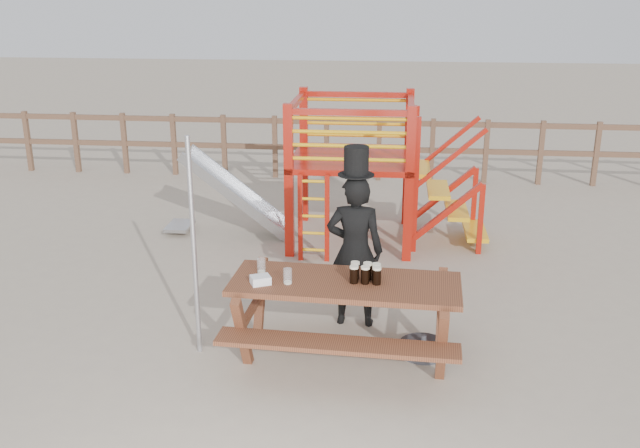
% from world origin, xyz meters
% --- Properties ---
extents(ground, '(60.00, 60.00, 0.00)m').
position_xyz_m(ground, '(0.00, 0.00, 0.00)').
color(ground, tan).
rests_on(ground, ground).
extents(back_fence, '(15.09, 0.09, 1.20)m').
position_xyz_m(back_fence, '(0.00, 7.00, 0.74)').
color(back_fence, brown).
rests_on(back_fence, ground).
extents(playground_fort, '(4.71, 1.84, 2.10)m').
position_xyz_m(playground_fort, '(0.12, 3.58, 1.07)').
color(playground_fort, '#AC170B').
rests_on(playground_fort, ground).
extents(picnic_table, '(2.27, 1.62, 0.85)m').
position_xyz_m(picnic_table, '(0.36, -0.03, 0.54)').
color(picnic_table, brown).
rests_on(picnic_table, ground).
extents(man_with_hat, '(0.63, 0.42, 1.99)m').
position_xyz_m(man_with_hat, '(0.40, 0.82, 0.89)').
color(man_with_hat, black).
rests_on(man_with_hat, ground).
extents(metal_pole, '(0.05, 0.05, 2.23)m').
position_xyz_m(metal_pole, '(-1.12, 0.00, 1.12)').
color(metal_pole, '#B2B2B7').
rests_on(metal_pole, ground).
extents(parasol_base, '(0.49, 0.49, 0.21)m').
position_xyz_m(parasol_base, '(1.15, 0.19, 0.06)').
color(parasol_base, '#343338').
rests_on(parasol_base, ground).
extents(paper_bag, '(0.22, 0.20, 0.08)m').
position_xyz_m(paper_bag, '(-0.43, -0.18, 0.89)').
color(paper_bag, white).
rests_on(paper_bag, picnic_table).
extents(stout_pints, '(0.30, 0.19, 0.17)m').
position_xyz_m(stout_pints, '(0.56, -0.01, 0.94)').
color(stout_pints, black).
rests_on(stout_pints, picnic_table).
extents(empty_glasses, '(0.38, 0.32, 0.15)m').
position_xyz_m(empty_glasses, '(-0.33, -0.02, 0.92)').
color(empty_glasses, silver).
rests_on(empty_glasses, picnic_table).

